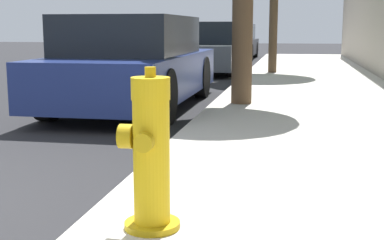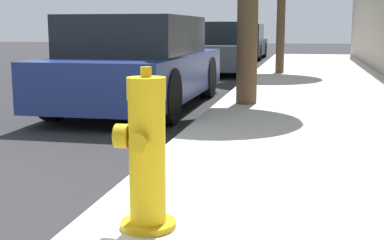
{
  "view_description": "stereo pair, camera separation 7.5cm",
  "coord_description": "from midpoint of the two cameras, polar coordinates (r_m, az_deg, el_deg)",
  "views": [
    {
      "loc": [
        2.94,
        -2.54,
        1.21
      ],
      "look_at": [
        2.19,
        1.33,
        0.53
      ],
      "focal_mm": 50.0,
      "sensor_mm": 36.0,
      "label": 1
    },
    {
      "loc": [
        3.01,
        -2.53,
        1.21
      ],
      "look_at": [
        2.19,
        1.33,
        0.53
      ],
      "focal_mm": 50.0,
      "sensor_mm": 36.0,
      "label": 2
    }
  ],
  "objects": [
    {
      "name": "parked_car_near",
      "position": [
        8.14,
        -5.34,
        6.01
      ],
      "size": [
        1.77,
        4.41,
        1.38
      ],
      "color": "navy",
      "rests_on": "ground_plane"
    },
    {
      "name": "parked_car_mid",
      "position": [
        14.77,
        2.67,
        7.66
      ],
      "size": [
        1.85,
        4.55,
        1.36
      ],
      "color": "#4C5156",
      "rests_on": "ground_plane"
    },
    {
      "name": "parked_car_far",
      "position": [
        21.14,
        5.26,
        8.26
      ],
      "size": [
        1.85,
        4.12,
        1.35
      ],
      "color": "black",
      "rests_on": "ground_plane"
    },
    {
      "name": "fire_hydrant",
      "position": [
        2.86,
        -4.14,
        -3.79
      ],
      "size": [
        0.32,
        0.32,
        0.87
      ],
      "color": "#C39C11",
      "rests_on": "sidewalk_slab"
    }
  ]
}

